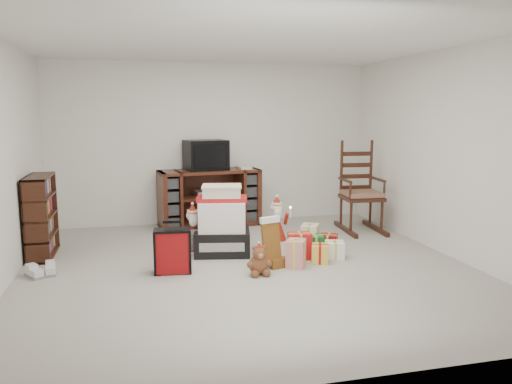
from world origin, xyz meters
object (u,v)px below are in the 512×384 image
sneaker_pair (43,271)px  mrs_claus_figurine (193,234)px  tv_stand (210,198)px  rocking_chair (359,199)px  red_suitcase (173,251)px  gift_cluster (314,247)px  teddy_bear (259,262)px  crt_television (206,155)px  santa_figurine (277,225)px  bookshelf (41,218)px  gift_pile (222,225)px

sneaker_pair → mrs_claus_figurine: bearing=-7.3°
tv_stand → rocking_chair: rocking_chair is taller
red_suitcase → gift_cluster: (1.72, 0.23, -0.13)m
teddy_bear → crt_television: 2.68m
santa_figurine → gift_cluster: size_ratio=0.61×
tv_stand → teddy_bear: 2.48m
mrs_claus_figurine → crt_television: bearing=75.3°
tv_stand → sneaker_pair: size_ratio=4.32×
red_suitcase → crt_television: crt_television is taller
tv_stand → crt_television: crt_television is taller
bookshelf → gift_pile: bearing=-12.1°
tv_stand → red_suitcase: 2.31m
rocking_chair → crt_television: 2.40m
rocking_chair → gift_cluster: (-1.14, -1.15, -0.35)m
tv_stand → red_suitcase: size_ratio=2.75×
mrs_claus_figurine → bookshelf: bearing=170.2°
rocking_chair → sneaker_pair: (-4.24, -1.14, -0.42)m
gift_pile → mrs_claus_figurine: size_ratio=1.35×
tv_stand → santa_figurine: 1.44m
bookshelf → teddy_bear: bearing=-29.1°
sneaker_pair → red_suitcase: bearing=-33.8°
red_suitcase → teddy_bear: 0.95m
sneaker_pair → rocking_chair: bearing=-8.8°
gift_cluster → gift_pile: bearing=161.0°
santa_figurine → gift_pile: bearing=-156.7°
teddy_bear → gift_cluster: bearing=32.0°
gift_pile → crt_television: size_ratio=1.23×
crt_television → red_suitcase: bearing=-118.9°
bookshelf → teddy_bear: bookshelf is taller
teddy_bear → red_suitcase: bearing=162.7°
red_suitcase → sneaker_pair: red_suitcase is taller
bookshelf → santa_figurine: size_ratio=1.55×
gift_pile → gift_cluster: bearing=-7.7°
bookshelf → gift_cluster: 3.34m
rocking_chair → red_suitcase: bearing=-150.2°
tv_stand → santa_figurine: (0.72, -1.24, -0.19)m
teddy_bear → gift_cluster: 0.96m
bookshelf → gift_cluster: (3.22, -0.83, -0.36)m
santa_figurine → sneaker_pair: (-2.83, -0.70, -0.20)m
tv_stand → crt_television: 0.66m
gift_cluster → crt_television: (-1.03, 1.98, 0.97)m
tv_stand → mrs_claus_figurine: 1.51m
tv_stand → bookshelf: 2.50m
rocking_chair → mrs_claus_figurine: size_ratio=2.21×
gift_cluster → rocking_chair: bearing=45.2°
teddy_bear → sneaker_pair: 2.34m
crt_television → gift_pile: bearing=-102.9°
red_suitcase → santa_figurine: size_ratio=0.90×
teddy_bear → gift_cluster: teddy_bear is taller
rocking_chair → sneaker_pair: bearing=-161.0°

